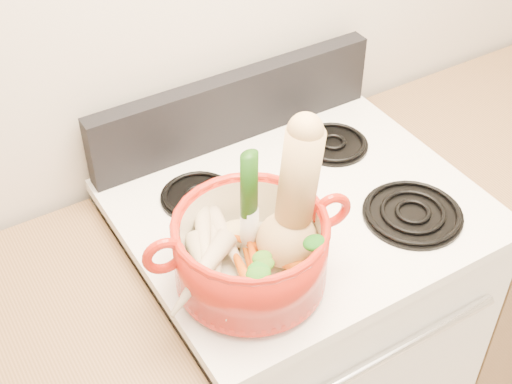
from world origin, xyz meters
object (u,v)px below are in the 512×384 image
squash (295,199)px  stove_body (294,338)px  leek (249,205)px  dutch_oven (251,251)px

squash → stove_body: bearing=73.5°
squash → leek: bearing=165.6°
squash → leek: 0.09m
stove_body → squash: bearing=-129.5°
stove_body → leek: size_ratio=3.51×
squash → leek: size_ratio=1.18×
dutch_oven → leek: (0.02, 0.03, 0.09)m
dutch_oven → squash: (0.09, -0.02, 0.11)m
stove_body → leek: 0.71m
dutch_oven → squash: size_ratio=0.97×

